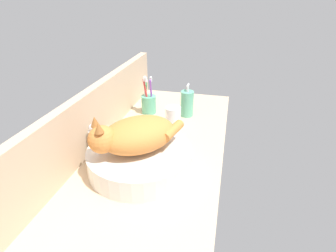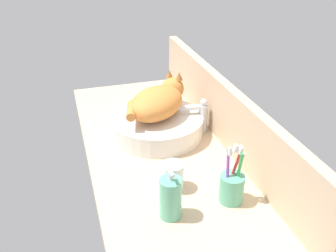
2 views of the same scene
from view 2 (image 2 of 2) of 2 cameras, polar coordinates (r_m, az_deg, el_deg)
name	(u,v)px [view 2 (image 2 of 2)]	position (r cm, az deg, el deg)	size (l,w,h in cm)	color
ground_plane	(161,154)	(136.70, -1.09, -4.30)	(127.87, 52.21, 4.00)	#D1B28E
backsplash_panel	(225,113)	(137.62, 8.65, 1.97)	(127.87, 3.60, 22.52)	#CCAD8C
sink_basin	(157,125)	(143.33, -1.71, 0.12)	(35.34, 35.34, 7.69)	silver
cat	(158,101)	(140.02, -1.49, 3.80)	(29.37, 29.95, 14.00)	orange
faucet	(200,114)	(144.51, 4.94, 1.83)	(4.23, 11.86, 13.60)	silver
soap_dispenser	(171,198)	(104.07, 0.39, -10.90)	(6.23, 6.23, 15.68)	#60B793
toothbrush_cup	(232,186)	(111.47, 9.70, -9.04)	(7.18, 7.18, 18.71)	#5BB28E
water_glass	(173,177)	(115.27, 0.69, -7.84)	(6.95, 6.95, 8.81)	white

